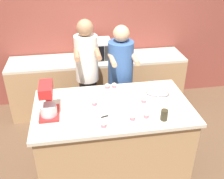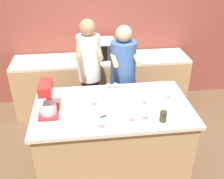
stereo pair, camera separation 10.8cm
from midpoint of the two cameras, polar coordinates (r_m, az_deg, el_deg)
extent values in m
plane|color=brown|center=(3.52, 1.02, -16.60)|extent=(16.00, 16.00, 0.00)
cube|color=brown|center=(4.39, -2.12, 13.93)|extent=(10.00, 0.06, 2.70)
cube|color=#A87F56|center=(3.20, 1.09, -10.98)|extent=(1.67, 0.92, 0.91)
cube|color=beige|center=(2.92, 1.18, -3.90)|extent=(1.74, 0.98, 0.04)
cube|color=#A87F56|center=(4.41, -1.50, 1.15)|extent=(2.80, 0.60, 0.87)
cube|color=beige|center=(4.21, -1.58, 6.58)|extent=(2.80, 0.60, 0.04)
cylinder|color=#232328|center=(3.79, -3.74, -3.76)|extent=(0.23, 0.23, 0.91)
cylinder|color=silver|center=(3.43, -4.15, 6.86)|extent=(0.30, 0.30, 0.60)
sphere|color=#936B4C|center=(3.29, -4.41, 13.34)|extent=(0.21, 0.21, 0.21)
cylinder|color=#936B4C|center=(3.22, -6.35, 7.73)|extent=(0.06, 0.34, 0.06)
cylinder|color=#936B4C|center=(3.23, -1.78, 7.98)|extent=(0.06, 0.34, 0.06)
cylinder|color=#33384C|center=(3.86, 3.02, -3.90)|extent=(0.26, 0.26, 0.82)
cylinder|color=#335693|center=(3.52, 3.32, 5.74)|extent=(0.34, 0.34, 0.59)
sphere|color=tan|center=(3.37, 3.52, 12.02)|extent=(0.21, 0.21, 0.21)
cylinder|color=tan|center=(3.29, 1.42, 6.50)|extent=(0.06, 0.34, 0.06)
cylinder|color=tan|center=(3.34, 6.33, 6.69)|extent=(0.06, 0.34, 0.06)
cube|color=red|center=(2.85, -12.45, -4.79)|extent=(0.20, 0.30, 0.03)
cylinder|color=red|center=(2.87, -12.58, -1.29)|extent=(0.07, 0.07, 0.24)
cube|color=red|center=(2.68, -13.17, 0.39)|extent=(0.13, 0.26, 0.10)
cylinder|color=#BCBCC1|center=(2.78, -12.66, -4.03)|extent=(0.17, 0.17, 0.11)
cone|color=#BCBCC1|center=(3.07, 11.24, -0.68)|extent=(0.27, 0.27, 0.14)
torus|color=#BCBCC1|center=(3.03, 11.37, 0.43)|extent=(0.27, 0.27, 0.01)
cube|color=silver|center=(3.02, 0.65, -1.86)|extent=(0.33, 0.28, 0.02)
cube|color=white|center=(3.01, 0.65, -1.53)|extent=(0.27, 0.23, 0.02)
cube|color=silver|center=(4.14, -2.23, 8.70)|extent=(0.52, 0.37, 0.30)
cube|color=black|center=(3.97, -2.66, 7.70)|extent=(0.35, 0.01, 0.24)
cube|color=#2D2D2D|center=(3.99, 0.69, 7.86)|extent=(0.10, 0.01, 0.24)
cylinder|color=#332D1E|center=(2.70, 12.23, -5.74)|extent=(0.07, 0.07, 0.12)
cylinder|color=white|center=(2.59, -5.42, -8.11)|extent=(0.20, 0.20, 0.02)
cube|color=#BCBCC1|center=(2.77, 1.40, -5.37)|extent=(0.14, 0.05, 0.01)
cube|color=black|center=(2.73, -0.71, -5.89)|extent=(0.08, 0.04, 0.01)
cylinder|color=#D17084|center=(3.19, -13.99, -0.91)|extent=(0.06, 0.06, 0.03)
ellipsoid|color=beige|center=(3.17, -14.04, -0.51)|extent=(0.06, 0.06, 0.04)
cylinder|color=#D17084|center=(2.97, 8.04, -2.63)|extent=(0.06, 0.06, 0.03)
ellipsoid|color=beige|center=(2.96, 8.07, -2.20)|extent=(0.06, 0.06, 0.04)
cylinder|color=#D17084|center=(2.59, -1.03, -7.77)|extent=(0.06, 0.06, 0.03)
ellipsoid|color=beige|center=(2.58, -1.04, -7.31)|extent=(0.06, 0.06, 0.04)
cylinder|color=#D17084|center=(3.25, 1.72, 0.69)|extent=(0.06, 0.06, 0.03)
ellipsoid|color=beige|center=(3.24, 1.73, 1.10)|extent=(0.06, 0.06, 0.04)
cylinder|color=#D17084|center=(2.73, 8.39, -5.93)|extent=(0.06, 0.06, 0.03)
ellipsoid|color=beige|center=(2.72, 8.43, -5.48)|extent=(0.06, 0.06, 0.04)
cylinder|color=#D17084|center=(2.92, -2.84, -2.99)|extent=(0.06, 0.06, 0.03)
ellipsoid|color=beige|center=(2.91, -2.85, -2.56)|extent=(0.06, 0.06, 0.04)
cylinder|color=#D17084|center=(2.69, 5.38, -6.36)|extent=(0.06, 0.06, 0.03)
ellipsoid|color=beige|center=(2.67, 5.41, -5.91)|extent=(0.06, 0.06, 0.04)
cylinder|color=#D17084|center=(3.24, 0.28, 0.56)|extent=(0.06, 0.06, 0.03)
ellipsoid|color=beige|center=(3.22, 0.28, 0.96)|extent=(0.06, 0.06, 0.04)
camera|label=1|loc=(0.05, -88.91, 0.62)|focal=42.00mm
camera|label=2|loc=(0.05, 91.09, -0.62)|focal=42.00mm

